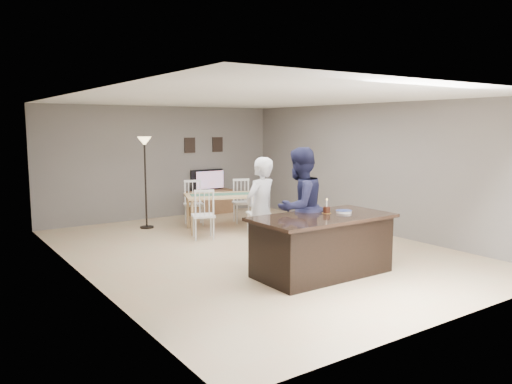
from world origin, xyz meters
TOP-DOWN VIEW (x-y plane):
  - floor at (0.00, 0.00)m, footprint 8.00×8.00m
  - room_shell at (0.00, 0.00)m, footprint 8.00×8.00m
  - kitchen_island at (0.00, -1.80)m, footprint 2.15×1.10m
  - tv_console at (1.20, 3.77)m, footprint 1.20×0.40m
  - television at (1.20, 3.84)m, footprint 0.91×0.12m
  - tv_screen_glow at (1.20, 3.76)m, footprint 0.78×0.00m
  - picture_frames at (1.15, 3.98)m, footprint 1.10×0.02m
  - doorway at (-2.99, -2.30)m, footprint 0.00×2.10m
  - woman at (-0.47, -0.86)m, footprint 0.73×0.58m
  - man at (0.01, -1.25)m, footprint 1.06×0.90m
  - birthday_cake at (0.20, -1.67)m, footprint 0.15×0.15m
  - plate_stack at (0.43, -1.80)m, footprint 0.25×0.25m
  - dining_table at (0.46, 1.82)m, footprint 2.11×2.28m
  - floor_lamp at (-0.84, 2.98)m, footprint 0.30×0.30m

SIDE VIEW (x-z plane):
  - floor at x=0.00m, z-range 0.00..0.00m
  - tv_console at x=1.20m, z-range 0.00..0.60m
  - kitchen_island at x=0.00m, z-range 0.00..0.90m
  - dining_table at x=0.46m, z-range 0.14..1.14m
  - television at x=1.20m, z-range 0.60..1.13m
  - tv_screen_glow at x=1.20m, z-range 0.48..1.26m
  - woman at x=-0.47m, z-range 0.00..1.74m
  - plate_stack at x=0.43m, z-range 0.90..0.94m
  - man at x=0.01m, z-range 0.00..1.90m
  - birthday_cake at x=0.20m, z-range 0.84..1.07m
  - doorway at x=-2.99m, z-range -0.07..2.58m
  - floor_lamp at x=-0.84m, z-range 0.55..2.55m
  - room_shell at x=0.00m, z-range -2.32..5.68m
  - picture_frames at x=1.15m, z-range 1.56..1.94m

